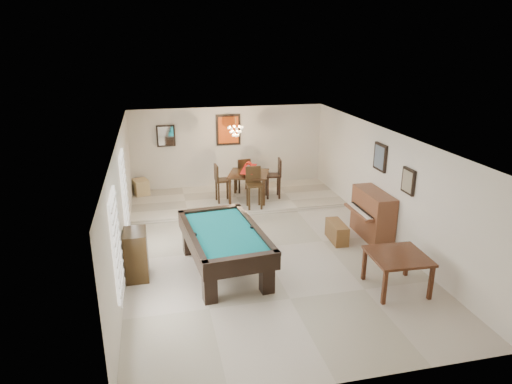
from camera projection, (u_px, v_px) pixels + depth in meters
name	position (u px, v px, depth m)	size (l,w,h in m)	color
ground_plane	(262.00, 248.00, 10.53)	(6.00, 9.00, 0.02)	beige
wall_back	(228.00, 149.00, 14.26)	(6.00, 0.04, 2.60)	silver
wall_front	(342.00, 303.00, 5.95)	(6.00, 0.04, 2.60)	silver
wall_left	(122.00, 204.00, 9.48)	(0.04, 9.00, 2.60)	silver
wall_right	(386.00, 185.00, 10.74)	(0.04, 9.00, 2.60)	silver
ceiling	(262.00, 136.00, 9.69)	(6.00, 9.00, 0.04)	white
dining_step	(236.00, 199.00, 13.51)	(6.00, 2.50, 0.12)	beige
window_left_front	(116.00, 244.00, 7.42)	(0.06, 1.00, 1.70)	white
window_left_rear	(124.00, 191.00, 10.01)	(0.06, 1.00, 1.70)	white
pool_table	(224.00, 251.00, 9.33)	(1.43, 2.65, 0.88)	black
square_table	(396.00, 272.00, 8.67)	(1.04, 1.04, 0.72)	#391B0E
upright_piano	(367.00, 215.00, 10.87)	(0.77, 1.38, 1.15)	brown
piano_bench	(337.00, 232.00, 10.80)	(0.32, 0.82, 0.45)	brown
apothecary_chest	(136.00, 255.00, 9.06)	(0.44, 0.66, 0.99)	black
dining_table	(249.00, 184.00, 13.18)	(1.10, 1.10, 0.91)	black
flower_vase	(249.00, 165.00, 12.99)	(0.13, 0.13, 0.23)	#AD1E0E
dining_chair_south	(254.00, 188.00, 12.46)	(0.42, 0.42, 1.14)	black
dining_chair_north	(243.00, 175.00, 13.83)	(0.39, 0.39, 1.06)	black
dining_chair_west	(223.00, 183.00, 12.96)	(0.41, 0.41, 1.10)	black
dining_chair_east	(273.00, 178.00, 13.30)	(0.43, 0.43, 1.16)	black
corner_bench	(141.00, 187.00, 13.66)	(0.40, 0.50, 0.45)	tan
chandelier	(235.00, 128.00, 12.77)	(0.44, 0.44, 0.60)	#FFE5B2
back_painting	(228.00, 130.00, 14.03)	(0.75, 0.06, 0.95)	#D84C14
back_mirror	(166.00, 136.00, 13.67)	(0.55, 0.06, 0.65)	white
right_picture_upper	(380.00, 157.00, 10.81)	(0.06, 0.55, 0.65)	slate
right_picture_lower	(408.00, 181.00, 9.68)	(0.06, 0.45, 0.55)	gray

